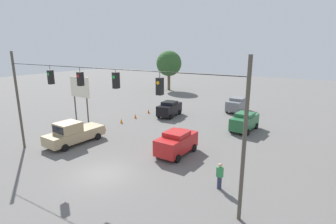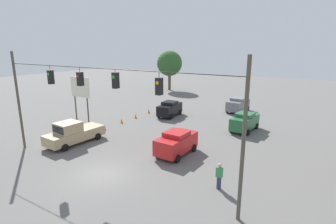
% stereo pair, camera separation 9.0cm
% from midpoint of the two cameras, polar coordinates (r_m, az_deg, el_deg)
% --- Properties ---
extents(ground_plane, '(140.00, 140.00, 0.00)m').
position_cam_midpoint_polar(ground_plane, '(19.44, -14.02, -12.98)').
color(ground_plane, '#605E5B').
extents(overhead_signal_span, '(19.45, 0.38, 8.36)m').
position_cam_midpoint_polar(overhead_signal_span, '(17.83, -14.82, 2.30)').
color(overhead_signal_span, '#4C473D').
rests_on(overhead_signal_span, ground_plane).
extents(sedan_red_crossing_near, '(2.22, 4.14, 1.97)m').
position_cam_midpoint_polar(sedan_red_crossing_near, '(21.72, 1.96, -6.65)').
color(sedan_red_crossing_near, red).
rests_on(sedan_red_crossing_near, ground_plane).
extents(sedan_green_oncoming_far, '(2.27, 4.34, 1.94)m').
position_cam_midpoint_polar(sedan_green_oncoming_far, '(28.92, 16.44, -1.98)').
color(sedan_green_oncoming_far, '#236038').
rests_on(sedan_green_oncoming_far, ground_plane).
extents(sedan_grey_oncoming_deep, '(2.36, 4.19, 1.96)m').
position_cam_midpoint_polar(sedan_grey_oncoming_deep, '(37.18, 15.05, 1.60)').
color(sedan_grey_oncoming_deep, slate).
rests_on(sedan_grey_oncoming_deep, ground_plane).
extents(sedan_black_withflow_far, '(2.20, 4.17, 1.93)m').
position_cam_midpoint_polar(sedan_black_withflow_far, '(33.59, 0.45, 0.76)').
color(sedan_black_withflow_far, black).
rests_on(sedan_black_withflow_far, ground_plane).
extents(pickup_truck_tan_parked_shoulder, '(2.54, 5.59, 2.12)m').
position_cam_midpoint_polar(pickup_truck_tan_parked_shoulder, '(25.63, -19.80, -4.36)').
color(pickup_truck_tan_parked_shoulder, tan).
rests_on(pickup_truck_tan_parked_shoulder, ground_plane).
extents(traffic_cone_nearest, '(0.30, 0.30, 0.57)m').
position_cam_midpoint_polar(traffic_cone_nearest, '(25.91, -22.35, -6.02)').
color(traffic_cone_nearest, orange).
rests_on(traffic_cone_nearest, ground_plane).
extents(traffic_cone_second, '(0.30, 0.30, 0.57)m').
position_cam_midpoint_polar(traffic_cone_second, '(27.61, -17.56, -4.40)').
color(traffic_cone_second, orange).
rests_on(traffic_cone_second, ground_plane).
extents(traffic_cone_third, '(0.30, 0.30, 0.57)m').
position_cam_midpoint_polar(traffic_cone_third, '(28.98, -13.55, -3.26)').
color(traffic_cone_third, orange).
rests_on(traffic_cone_third, ground_plane).
extents(traffic_cone_fourth, '(0.30, 0.30, 0.57)m').
position_cam_midpoint_polar(traffic_cone_fourth, '(31.16, -9.98, -1.87)').
color(traffic_cone_fourth, orange).
rests_on(traffic_cone_fourth, ground_plane).
extents(traffic_cone_fifth, '(0.30, 0.30, 0.57)m').
position_cam_midpoint_polar(traffic_cone_fifth, '(32.99, -7.00, -0.87)').
color(traffic_cone_fifth, orange).
rests_on(traffic_cone_fifth, ground_plane).
extents(traffic_cone_farthest, '(0.30, 0.30, 0.57)m').
position_cam_midpoint_polar(traffic_cone_farthest, '(35.36, -4.12, 0.20)').
color(traffic_cone_farthest, orange).
rests_on(traffic_cone_farthest, ground_plane).
extents(roadside_billboard, '(3.04, 0.16, 5.29)m').
position_cam_midpoint_polar(roadside_billboard, '(32.84, -18.49, 4.53)').
color(roadside_billboard, '#4C473D').
rests_on(roadside_billboard, ground_plane).
extents(pedestrian, '(0.40, 0.28, 1.71)m').
position_cam_midpoint_polar(pedestrian, '(17.08, 11.23, -13.53)').
color(pedestrian, '#2D334C').
rests_on(pedestrian, ground_plane).
extents(tree_horizon_left, '(5.12, 5.12, 8.02)m').
position_cam_midpoint_polar(tree_horizon_left, '(54.03, 0.37, 10.51)').
color(tree_horizon_left, brown).
rests_on(tree_horizon_left, ground_plane).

